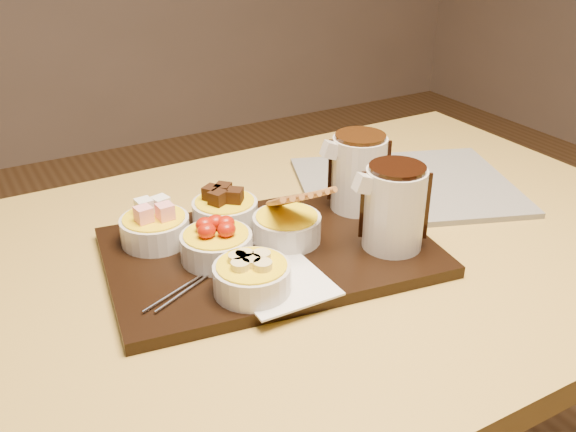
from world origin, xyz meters
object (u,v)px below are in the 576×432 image
serving_board (270,252)px  pitcher_milk_chocolate (359,173)px  pitcher_dark_chocolate (394,209)px  dining_table (309,299)px  newspaper (406,186)px  bowl_strawberries (217,247)px

serving_board → pitcher_milk_chocolate: size_ratio=3.89×
pitcher_dark_chocolate → pitcher_milk_chocolate: size_ratio=1.00×
dining_table → newspaper: newspaper is taller
pitcher_milk_chocolate → bowl_strawberries: bearing=-163.6°
pitcher_dark_chocolate → newspaper: size_ratio=0.32×
pitcher_milk_chocolate → serving_board: bearing=-158.2°
pitcher_milk_chocolate → newspaper: 0.17m
pitcher_dark_chocolate → dining_table: bearing=142.7°
serving_board → newspaper: bearing=24.0°
pitcher_dark_chocolate → pitcher_milk_chocolate: (0.03, 0.13, 0.00)m
dining_table → pitcher_milk_chocolate: pitcher_milk_chocolate is taller
pitcher_dark_chocolate → newspaper: bearing=54.0°
bowl_strawberries → serving_board: bearing=-4.9°
bowl_strawberries → newspaper: 0.41m
dining_table → serving_board: bearing=-177.3°
serving_board → newspaper: serving_board is taller
newspaper → dining_table: bearing=-140.3°
pitcher_milk_chocolate → newspaper: (0.14, 0.05, -0.07)m
serving_board → pitcher_dark_chocolate: bearing=-20.0°
bowl_strawberries → dining_table: bearing=-1.4°
pitcher_dark_chocolate → pitcher_milk_chocolate: same height
dining_table → bowl_strawberries: bearing=178.6°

